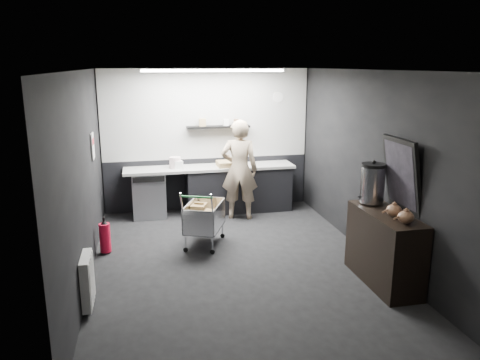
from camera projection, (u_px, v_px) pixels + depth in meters
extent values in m
plane|color=black|center=(236.00, 262.00, 6.73)|extent=(5.50, 5.50, 0.00)
plane|color=silver|center=(235.00, 70.00, 6.08)|extent=(5.50, 5.50, 0.00)
plane|color=black|center=(207.00, 140.00, 9.01)|extent=(5.50, 0.00, 5.50)
plane|color=black|center=(304.00, 245.00, 3.79)|extent=(5.50, 0.00, 5.50)
plane|color=black|center=(83.00, 178.00, 5.99)|extent=(0.00, 5.50, 5.50)
plane|color=black|center=(370.00, 165.00, 6.81)|extent=(0.00, 5.50, 5.50)
cube|color=#AFAFAB|center=(207.00, 114.00, 8.87)|extent=(3.95, 0.02, 1.70)
cube|color=black|center=(208.00, 183.00, 9.20)|extent=(3.95, 0.02, 1.00)
cube|color=black|center=(218.00, 127.00, 8.86)|extent=(1.20, 0.22, 0.04)
cylinder|color=white|center=(278.00, 97.00, 9.07)|extent=(0.20, 0.03, 0.20)
cube|color=silver|center=(93.00, 146.00, 7.18)|extent=(0.02, 0.30, 0.40)
cube|color=red|center=(93.00, 142.00, 7.17)|extent=(0.02, 0.22, 0.10)
cube|color=white|center=(87.00, 280.00, 5.39)|extent=(0.10, 0.50, 0.60)
cube|color=white|center=(213.00, 71.00, 7.84)|extent=(2.40, 0.20, 0.04)
cube|color=black|center=(239.00, 189.00, 9.03)|extent=(2.00, 0.56, 0.85)
cube|color=#A6A5A1|center=(210.00, 168.00, 8.81)|extent=(3.20, 0.60, 0.05)
cube|color=#9EA0A5|center=(149.00, 194.00, 8.69)|extent=(0.60, 0.58, 0.85)
cube|color=black|center=(149.00, 179.00, 8.32)|extent=(0.56, 0.02, 0.10)
imported|color=beige|center=(239.00, 170.00, 8.47)|extent=(0.76, 0.60, 1.83)
cube|color=silver|center=(205.00, 228.00, 7.33)|extent=(0.76, 0.90, 0.02)
cube|color=silver|center=(189.00, 217.00, 7.23)|extent=(0.32, 0.72, 0.41)
cube|color=silver|center=(219.00, 215.00, 7.33)|extent=(0.32, 0.72, 0.41)
cube|color=silver|center=(208.00, 224.00, 6.93)|extent=(0.47, 0.21, 0.41)
cube|color=silver|center=(201.00, 209.00, 7.64)|extent=(0.47, 0.21, 0.41)
cylinder|color=silver|center=(194.00, 244.00, 6.99)|extent=(0.02, 0.02, 0.27)
cylinder|color=silver|center=(222.00, 242.00, 7.08)|extent=(0.02, 0.02, 0.27)
cylinder|color=silver|center=(189.00, 229.00, 7.64)|extent=(0.02, 0.02, 0.27)
cylinder|color=silver|center=(214.00, 227.00, 7.73)|extent=(0.02, 0.02, 0.27)
cylinder|color=green|center=(208.00, 197.00, 6.77)|extent=(0.47, 0.22, 0.03)
cube|color=brown|center=(197.00, 215.00, 7.35)|extent=(0.31, 0.33, 0.34)
cube|color=brown|center=(214.00, 220.00, 7.21)|extent=(0.28, 0.31, 0.31)
cylinder|color=black|center=(194.00, 252.00, 7.02)|extent=(0.08, 0.06, 0.07)
cylinder|color=black|center=(189.00, 236.00, 7.67)|extent=(0.08, 0.06, 0.07)
cylinder|color=black|center=(222.00, 250.00, 7.10)|extent=(0.08, 0.06, 0.07)
cylinder|color=black|center=(214.00, 234.00, 7.76)|extent=(0.08, 0.06, 0.07)
cube|color=black|center=(384.00, 248.00, 6.01)|extent=(0.48, 1.27, 0.95)
cylinder|color=silver|center=(372.00, 185.00, 6.23)|extent=(0.32, 0.32, 0.49)
cylinder|color=black|center=(374.00, 165.00, 6.17)|extent=(0.32, 0.32, 0.04)
sphere|color=black|center=(374.00, 162.00, 6.16)|extent=(0.05, 0.05, 0.05)
ellipsoid|color=brown|center=(394.00, 210.00, 5.73)|extent=(0.19, 0.19, 0.15)
ellipsoid|color=brown|center=(406.00, 217.00, 5.48)|extent=(0.19, 0.19, 0.15)
cube|color=black|center=(402.00, 175.00, 5.87)|extent=(0.21, 0.74, 0.94)
cube|color=black|center=(400.00, 175.00, 5.87)|extent=(0.15, 0.63, 0.81)
cylinder|color=red|center=(105.00, 238.00, 7.01)|extent=(0.16, 0.16, 0.44)
cone|color=black|center=(104.00, 222.00, 6.95)|extent=(0.11, 0.11, 0.07)
cylinder|color=black|center=(104.00, 219.00, 6.94)|extent=(0.03, 0.03, 0.07)
cube|color=#A28756|center=(230.00, 164.00, 8.82)|extent=(0.49, 0.38, 0.10)
cylinder|color=silver|center=(175.00, 163.00, 8.65)|extent=(0.21, 0.21, 0.21)
cube|color=white|center=(178.00, 165.00, 8.62)|extent=(0.17, 0.14, 0.14)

